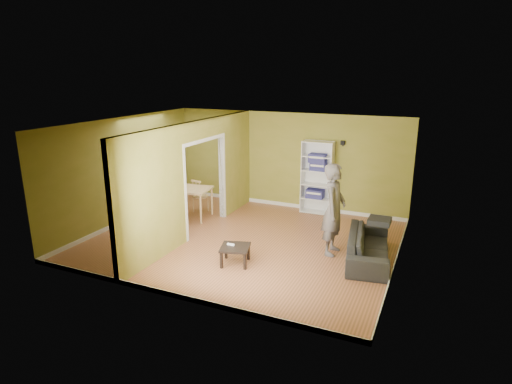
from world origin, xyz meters
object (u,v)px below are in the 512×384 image
(chair_near, at_px, (173,207))
(bookshelf, at_px, (318,177))
(sofa, at_px, (369,242))
(dining_table, at_px, (185,191))
(chair_far, at_px, (200,195))
(chair_left, at_px, (160,196))
(coffee_table, at_px, (235,249))
(person, at_px, (334,202))

(chair_near, bearing_deg, bookshelf, 60.84)
(sofa, xyz_separation_m, chair_near, (-4.78, 0.19, 0.05))
(dining_table, bearing_deg, chair_far, 78.87)
(bookshelf, xyz_separation_m, dining_table, (-2.97, -1.75, -0.26))
(bookshelf, distance_m, chair_left, 4.17)
(sofa, bearing_deg, chair_far, 65.75)
(coffee_table, relative_size, dining_table, 0.44)
(sofa, bearing_deg, chair_near, 78.99)
(person, height_order, coffee_table, person)
(coffee_table, height_order, chair_far, chair_far)
(bookshelf, bearing_deg, dining_table, -149.46)
(coffee_table, distance_m, chair_far, 3.44)
(chair_near, bearing_deg, coffee_table, -7.55)
(chair_left, relative_size, chair_far, 1.08)
(sofa, xyz_separation_m, dining_table, (-4.77, 0.75, 0.32))
(chair_near, distance_m, chair_far, 1.11)
(coffee_table, bearing_deg, chair_left, 148.51)
(person, height_order, chair_far, person)
(sofa, relative_size, person, 0.90)
(chair_left, height_order, chair_far, chair_left)
(sofa, relative_size, bookshelf, 1.04)
(chair_left, bearing_deg, chair_far, 129.20)
(dining_table, relative_size, chair_left, 1.28)
(sofa, bearing_deg, coffee_table, 109.28)
(bookshelf, relative_size, coffee_table, 3.51)
(person, bearing_deg, chair_far, 71.97)
(coffee_table, bearing_deg, person, 38.86)
(chair_near, bearing_deg, sofa, 20.79)
(dining_table, bearing_deg, bookshelf, 30.54)
(dining_table, bearing_deg, chair_left, -175.66)
(sofa, xyz_separation_m, chair_far, (-4.66, 1.29, 0.07))
(bookshelf, bearing_deg, sofa, -54.40)
(chair_far, bearing_deg, chair_near, 92.93)
(sofa, distance_m, chair_near, 4.78)
(coffee_table, bearing_deg, chair_near, 149.39)
(chair_near, bearing_deg, chair_left, 168.80)
(bookshelf, distance_m, chair_far, 3.15)
(bookshelf, xyz_separation_m, chair_far, (-2.87, -1.21, -0.51))
(sofa, height_order, chair_far, chair_far)
(person, relative_size, chair_near, 2.55)
(coffee_table, relative_size, chair_left, 0.56)
(chair_left, bearing_deg, sofa, 86.99)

